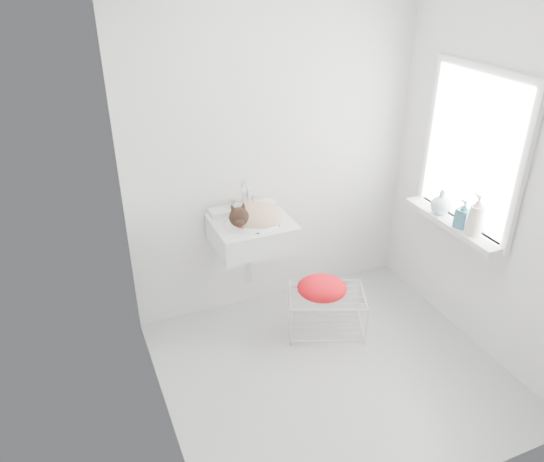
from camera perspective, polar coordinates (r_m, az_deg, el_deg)
name	(u,v)px	position (r m, az deg, el deg)	size (l,w,h in m)	color
floor	(332,372)	(3.73, 6.48, -14.77)	(2.20, 2.00, 0.02)	#B1B1B2
back_wall	(274,149)	(3.85, 0.25, 8.77)	(2.20, 0.02, 2.50)	white
right_wall	(495,175)	(3.67, 22.86, 5.53)	(0.02, 2.00, 2.50)	white
left_wall	(149,242)	(2.68, -13.06, -1.12)	(0.02, 2.00, 2.50)	white
window_glass	(474,151)	(3.76, 20.90, 8.04)	(0.01, 0.80, 1.00)	white
window_frame	(472,151)	(3.75, 20.73, 8.02)	(0.04, 0.90, 1.10)	white
windowsill	(452,223)	(3.91, 18.80, 0.80)	(0.16, 0.88, 0.04)	white
sink	(252,221)	(3.69, -2.17, 1.07)	(0.55, 0.48, 0.22)	white
faucet	(242,193)	(3.78, -3.19, 4.11)	(0.20, 0.14, 0.20)	silver
cat	(255,217)	(3.66, -1.88, 1.55)	(0.40, 0.31, 0.25)	tan
wire_rack	(326,312)	(3.98, 5.82, -8.70)	(0.54, 0.38, 0.32)	silver
towel	(322,293)	(3.82, 5.36, -6.70)	(0.36, 0.25, 0.15)	#DA0004
bottle_a	(472,234)	(3.76, 20.74, -0.32)	(0.09, 0.09, 0.24)	beige
bottle_b	(461,227)	(3.83, 19.63, 0.43)	(0.09, 0.09, 0.20)	#2B5F70
bottle_c	(439,213)	(3.98, 17.53, 1.84)	(0.14, 0.14, 0.18)	silver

